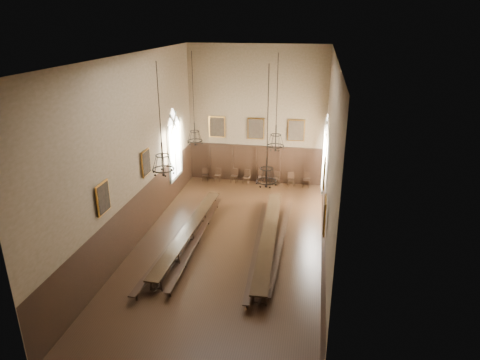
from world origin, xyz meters
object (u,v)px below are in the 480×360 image
(chair_1, at_px, (218,177))
(chair_3, at_px, (246,179))
(bench_right_outer, at_px, (281,243))
(chair_4, at_px, (261,179))
(chandelier_front_right, at_px, (266,173))
(table_right, at_px, (269,240))
(chandelier_front_left, at_px, (163,163))
(chair_5, at_px, (276,181))
(bench_left_outer, at_px, (179,237))
(bench_right_inner, at_px, (258,246))
(chandelier_back_right, at_px, (276,140))
(chandelier_back_left, at_px, (195,134))
(table_left, at_px, (189,235))
(chair_7, at_px, (306,182))
(chair_0, at_px, (205,177))
(chair_2, at_px, (234,178))
(bench_left_inner, at_px, (198,239))
(chair_6, at_px, (291,182))

(chair_1, distance_m, chair_3, 2.00)
(bench_right_outer, distance_m, chair_4, 8.61)
(chandelier_front_right, bearing_deg, table_right, 93.25)
(chair_3, height_order, chair_4, chair_4)
(chair_1, height_order, chandelier_front_left, chandelier_front_left)
(chair_1, relative_size, chair_5, 0.97)
(bench_right_outer, bearing_deg, chair_1, 121.48)
(bench_left_outer, height_order, chair_4, chair_4)
(bench_right_inner, distance_m, chandelier_back_right, 5.20)
(chandelier_back_left, bearing_deg, table_left, -85.40)
(chair_7, xyz_separation_m, chandelier_back_left, (-5.63, -6.28, 4.61))
(chair_0, bearing_deg, chandelier_front_right, -77.51)
(bench_left_outer, height_order, chandelier_back_left, chandelier_back_left)
(table_left, xyz_separation_m, chandelier_front_left, (-0.06, -2.77, 4.70))
(table_right, bearing_deg, chair_2, 111.73)
(chandelier_back_left, relative_size, chandelier_front_left, 1.04)
(table_left, relative_size, chandelier_front_right, 2.09)
(bench_right_outer, bearing_deg, chandelier_back_right, 107.76)
(chandelier_back_left, bearing_deg, chair_3, 75.12)
(bench_left_inner, distance_m, chair_5, 9.10)
(chair_3, height_order, chandelier_front_right, chandelier_front_right)
(bench_right_inner, height_order, chair_1, chair_1)
(chair_5, bearing_deg, bench_left_inner, -99.85)
(chair_0, height_order, chandelier_back_right, chandelier_back_right)
(chair_6, bearing_deg, bench_right_outer, -102.67)
(bench_left_outer, bearing_deg, chair_1, 90.49)
(chair_3, bearing_deg, chair_7, 10.93)
(chair_1, height_order, chair_3, chair_3)
(chair_2, relative_size, chandelier_front_left, 0.21)
(bench_left_inner, bearing_deg, chandelier_back_left, 105.99)
(table_left, distance_m, chair_1, 8.46)
(chair_7, xyz_separation_m, chandelier_back_right, (-1.47, -6.56, 4.61))
(bench_right_outer, bearing_deg, bench_left_inner, -175.55)
(bench_right_outer, bearing_deg, chandelier_front_left, -147.62)
(table_right, relative_size, chair_7, 9.76)
(chair_2, bearing_deg, chandelier_back_right, -52.33)
(chair_4, bearing_deg, bench_left_outer, -112.51)
(chair_4, height_order, chair_7, chair_7)
(chair_5, bearing_deg, chair_7, 10.71)
(bench_right_outer, height_order, chandelier_front_right, chandelier_front_right)
(chair_0, distance_m, chandelier_front_right, 13.45)
(table_right, xyz_separation_m, chair_3, (-2.49, 8.31, -0.11))
(table_left, xyz_separation_m, chair_0, (-1.39, 8.37, -0.11))
(bench_right_inner, relative_size, chandelier_back_right, 2.08)
(chair_1, distance_m, chandelier_back_left, 7.79)
(bench_right_outer, height_order, chair_0, chair_0)
(chair_7, relative_size, chandelier_back_right, 0.23)
(table_left, height_order, chair_6, chair_6)
(chair_1, height_order, chair_4, chair_4)
(bench_left_outer, height_order, chandelier_front_right, chandelier_front_right)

